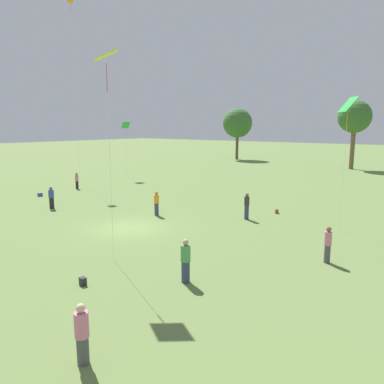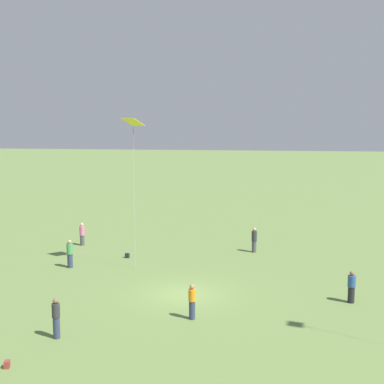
{
  "view_description": "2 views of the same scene",
  "coord_description": "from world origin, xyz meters",
  "px_view_note": "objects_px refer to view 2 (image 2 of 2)",
  "views": [
    {
      "loc": [
        16.78,
        -15.23,
        6.19
      ],
      "look_at": [
        5.07,
        -0.15,
        2.81
      ],
      "focal_mm": 35.0,
      "sensor_mm": 36.0,
      "label": 1
    },
    {
      "loc": [
        -3.83,
        27.33,
        9.52
      ],
      "look_at": [
        -0.07,
        -2.61,
        5.19
      ],
      "focal_mm": 50.0,
      "sensor_mm": 36.0,
      "label": 2
    }
  ],
  "objects_px": {
    "person_4": "(192,302)",
    "kite_2": "(133,126)",
    "person_5": "(70,254)",
    "person_1": "(351,287)",
    "person_6": "(82,234)",
    "picnic_bag_2": "(127,256)",
    "picnic_bag_0": "(7,364)",
    "person_0": "(254,240)",
    "person_2": "(56,318)"
  },
  "relations": [
    {
      "from": "person_4",
      "to": "kite_2",
      "type": "height_order",
      "value": "kite_2"
    },
    {
      "from": "person_5",
      "to": "person_1",
      "type": "bearing_deg",
      "value": -80.76
    },
    {
      "from": "person_6",
      "to": "picnic_bag_2",
      "type": "relative_size",
      "value": 5.33
    },
    {
      "from": "person_1",
      "to": "picnic_bag_0",
      "type": "distance_m",
      "value": 16.84
    },
    {
      "from": "person_4",
      "to": "kite_2",
      "type": "relative_size",
      "value": 0.18
    },
    {
      "from": "person_5",
      "to": "picnic_bag_2",
      "type": "xyz_separation_m",
      "value": [
        -3.02,
        -2.71,
        -0.73
      ]
    },
    {
      "from": "person_0",
      "to": "picnic_bag_2",
      "type": "xyz_separation_m",
      "value": [
        8.48,
        2.58,
        -0.72
      ]
    },
    {
      "from": "person_0",
      "to": "picnic_bag_2",
      "type": "height_order",
      "value": "person_0"
    },
    {
      "from": "kite_2",
      "to": "person_4",
      "type": "bearing_deg",
      "value": -163.2
    },
    {
      "from": "person_5",
      "to": "person_6",
      "type": "height_order",
      "value": "person_5"
    },
    {
      "from": "person_0",
      "to": "person_2",
      "type": "distance_m",
      "value": 17.85
    },
    {
      "from": "person_6",
      "to": "kite_2",
      "type": "relative_size",
      "value": 0.18
    },
    {
      "from": "person_1",
      "to": "person_6",
      "type": "bearing_deg",
      "value": -47.22
    },
    {
      "from": "person_1",
      "to": "person_5",
      "type": "distance_m",
      "value": 17.11
    },
    {
      "from": "person_6",
      "to": "kite_2",
      "type": "bearing_deg",
      "value": -103.19
    },
    {
      "from": "person_4",
      "to": "person_0",
      "type": "bearing_deg",
      "value": 130.35
    },
    {
      "from": "picnic_bag_0",
      "to": "picnic_bag_2",
      "type": "height_order",
      "value": "picnic_bag_2"
    },
    {
      "from": "person_0",
      "to": "person_1",
      "type": "height_order",
      "value": "person_0"
    },
    {
      "from": "person_5",
      "to": "picnic_bag_0",
      "type": "bearing_deg",
      "value": -146.07
    },
    {
      "from": "person_1",
      "to": "person_6",
      "type": "distance_m",
      "value": 20.36
    },
    {
      "from": "person_0",
      "to": "person_6",
      "type": "xyz_separation_m",
      "value": [
        12.63,
        -0.43,
        -0.04
      ]
    },
    {
      "from": "person_5",
      "to": "kite_2",
      "type": "relative_size",
      "value": 0.19
    },
    {
      "from": "picnic_bag_0",
      "to": "kite_2",
      "type": "bearing_deg",
      "value": -97.71
    },
    {
      "from": "person_1",
      "to": "person_6",
      "type": "relative_size",
      "value": 0.99
    },
    {
      "from": "person_2",
      "to": "person_4",
      "type": "bearing_deg",
      "value": 127.37
    },
    {
      "from": "person_4",
      "to": "person_5",
      "type": "xyz_separation_m",
      "value": [
        8.72,
        -7.61,
        0.03
      ]
    },
    {
      "from": "person_0",
      "to": "person_6",
      "type": "relative_size",
      "value": 1.04
    },
    {
      "from": "person_5",
      "to": "picnic_bag_2",
      "type": "bearing_deg",
      "value": -24.04
    },
    {
      "from": "person_0",
      "to": "person_1",
      "type": "relative_size",
      "value": 1.06
    },
    {
      "from": "person_2",
      "to": "person_6",
      "type": "bearing_deg",
      "value": -155.36
    },
    {
      "from": "person_6",
      "to": "person_0",
      "type": "bearing_deg",
      "value": -58.8
    },
    {
      "from": "picnic_bag_2",
      "to": "kite_2",
      "type": "bearing_deg",
      "value": 114.36
    },
    {
      "from": "kite_2",
      "to": "picnic_bag_0",
      "type": "xyz_separation_m",
      "value": [
        1.83,
        13.54,
        -8.75
      ]
    },
    {
      "from": "person_0",
      "to": "person_4",
      "type": "distance_m",
      "value": 13.2
    },
    {
      "from": "person_0",
      "to": "person_4",
      "type": "relative_size",
      "value": 1.04
    },
    {
      "from": "person_1",
      "to": "person_2",
      "type": "bearing_deg",
      "value": 7.19
    },
    {
      "from": "person_1",
      "to": "person_2",
      "type": "relative_size",
      "value": 0.93
    },
    {
      "from": "person_1",
      "to": "person_5",
      "type": "height_order",
      "value": "person_5"
    },
    {
      "from": "person_4",
      "to": "person_6",
      "type": "distance_m",
      "value": 16.58
    },
    {
      "from": "person_4",
      "to": "person_5",
      "type": "height_order",
      "value": "person_5"
    },
    {
      "from": "person_6",
      "to": "picnic_bag_0",
      "type": "bearing_deg",
      "value": -136.53
    },
    {
      "from": "person_0",
      "to": "person_1",
      "type": "distance_m",
      "value": 10.9
    },
    {
      "from": "kite_2",
      "to": "picnic_bag_0",
      "type": "distance_m",
      "value": 16.22
    },
    {
      "from": "person_6",
      "to": "kite_2",
      "type": "xyz_separation_m",
      "value": [
        -5.31,
        5.56,
        8.05
      ]
    },
    {
      "from": "person_4",
      "to": "picnic_bag_2",
      "type": "height_order",
      "value": "person_4"
    },
    {
      "from": "person_0",
      "to": "picnic_bag_0",
      "type": "bearing_deg",
      "value": -29.03
    },
    {
      "from": "person_4",
      "to": "person_6",
      "type": "xyz_separation_m",
      "value": [
        9.86,
        -13.33,
        -0.01
      ]
    },
    {
      "from": "kite_2",
      "to": "picnic_bag_2",
      "type": "distance_m",
      "value": 9.17
    },
    {
      "from": "person_5",
      "to": "person_0",
      "type": "bearing_deg",
      "value": -41.27
    },
    {
      "from": "person_0",
      "to": "person_5",
      "type": "height_order",
      "value": "person_5"
    }
  ]
}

